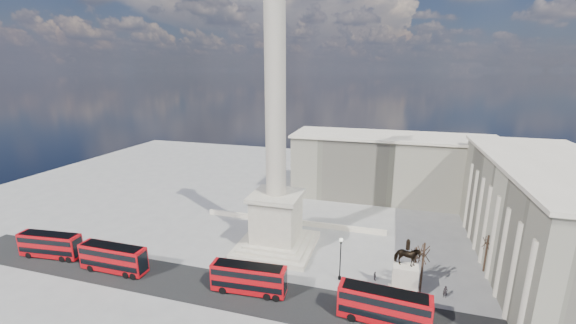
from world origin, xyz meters
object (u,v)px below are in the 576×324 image
(nelsons_column, at_px, (276,183))
(red_bus_e, at_px, (51,245))
(equestrian_statue, at_px, (405,276))
(red_bus_b, at_px, (249,278))
(pedestrian_standing, at_px, (369,290))
(pedestrian_walking, at_px, (445,292))
(red_bus_c, at_px, (384,306))
(red_bus_a, at_px, (114,258))
(victorian_lamp, at_px, (340,255))
(pedestrian_crossing, at_px, (375,276))

(nelsons_column, xyz_separation_m, red_bus_e, (-37.62, -14.82, -10.52))
(nelsons_column, distance_m, equestrian_statue, 26.28)
(red_bus_b, relative_size, pedestrian_standing, 7.59)
(red_bus_e, relative_size, pedestrian_walking, 6.20)
(equestrian_statue, bearing_deg, pedestrian_standing, -165.39)
(red_bus_c, relative_size, pedestrian_standing, 7.99)
(red_bus_c, distance_m, pedestrian_walking, 11.96)
(red_bus_a, relative_size, red_bus_c, 0.96)
(pedestrian_walking, bearing_deg, pedestrian_standing, -157.36)
(red_bus_a, bearing_deg, red_bus_b, 2.12)
(red_bus_b, relative_size, red_bus_e, 1.00)
(red_bus_b, height_order, equestrian_statue, equestrian_statue)
(victorian_lamp, height_order, pedestrian_standing, victorian_lamp)
(nelsons_column, relative_size, victorian_lamp, 6.87)
(red_bus_c, height_order, victorian_lamp, victorian_lamp)
(pedestrian_standing, bearing_deg, equestrian_statue, -162.52)
(victorian_lamp, height_order, pedestrian_crossing, victorian_lamp)
(red_bus_c, height_order, pedestrian_walking, red_bus_c)
(victorian_lamp, bearing_deg, nelsons_column, 150.90)
(nelsons_column, distance_m, victorian_lamp, 17.24)
(red_bus_e, relative_size, pedestrian_crossing, 7.54)
(red_bus_c, relative_size, equestrian_statue, 1.31)
(red_bus_c, relative_size, pedestrian_walking, 6.54)
(red_bus_b, xyz_separation_m, red_bus_c, (19.63, -1.12, 0.13))
(red_bus_a, height_order, equestrian_statue, equestrian_statue)
(nelsons_column, height_order, pedestrian_walking, nelsons_column)
(pedestrian_standing, bearing_deg, red_bus_c, 115.11)
(pedestrian_standing, height_order, pedestrian_crossing, pedestrian_crossing)
(pedestrian_walking, bearing_deg, red_bus_b, -156.39)
(equestrian_statue, height_order, pedestrian_walking, equestrian_statue)
(red_bus_c, relative_size, victorian_lamp, 1.67)
(red_bus_a, bearing_deg, red_bus_e, 177.08)
(red_bus_e, bearing_deg, victorian_lamp, 2.61)
(equestrian_statue, bearing_deg, red_bus_b, -165.37)
(red_bus_b, bearing_deg, pedestrian_walking, 10.41)
(red_bus_e, bearing_deg, equestrian_statue, -0.14)
(victorian_lamp, distance_m, pedestrian_walking, 16.00)
(pedestrian_standing, xyz_separation_m, pedestrian_crossing, (0.70, 4.15, 0.00))
(red_bus_a, bearing_deg, nelsons_column, 33.52)
(red_bus_a, xyz_separation_m, red_bus_b, (23.76, 0.94, -0.06))
(red_bus_b, relative_size, victorian_lamp, 1.58)
(nelsons_column, relative_size, pedestrian_walking, 26.96)
(pedestrian_standing, bearing_deg, red_bus_b, 17.50)
(nelsons_column, bearing_deg, pedestrian_standing, -29.48)
(victorian_lamp, bearing_deg, red_bus_c, -50.09)
(pedestrian_crossing, bearing_deg, victorian_lamp, 81.52)
(nelsons_column, bearing_deg, equestrian_statue, -20.96)
(red_bus_b, height_order, red_bus_e, red_bus_b)
(equestrian_statue, bearing_deg, nelsons_column, 159.04)
(red_bus_e, bearing_deg, red_bus_a, -8.66)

